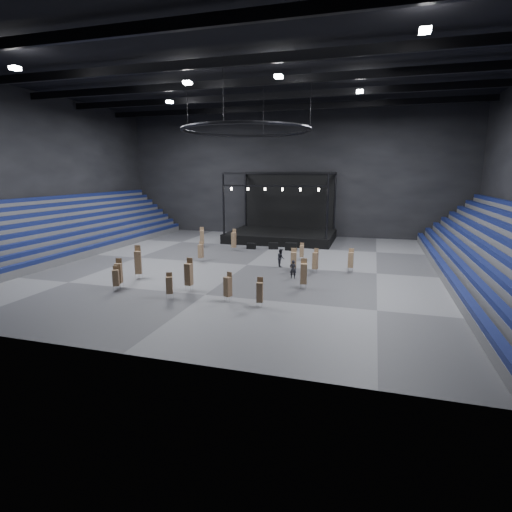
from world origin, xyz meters
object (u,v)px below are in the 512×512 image
(flight_case_left, at_px, (251,246))
(chair_stack_0, at_px, (189,274))
(chair_stack_6, at_px, (119,273))
(chair_stack_11, at_px, (304,273))
(chair_stack_3, at_px, (294,260))
(chair_stack_12, at_px, (116,277))
(chair_stack_5, at_px, (351,259))
(chair_stack_13, at_px, (234,240))
(stage, at_px, (283,229))
(chair_stack_9, at_px, (302,251))
(chair_stack_1, at_px, (201,251))
(flight_case_right, at_px, (291,247))
(chair_stack_7, at_px, (202,237))
(flight_case_mid, at_px, (273,246))
(chair_stack_4, at_px, (260,292))
(crew_member, at_px, (281,258))
(chair_stack_2, at_px, (138,262))
(chair_stack_14, at_px, (169,285))
(chair_stack_8, at_px, (315,260))
(chair_stack_10, at_px, (228,286))
(man_center, at_px, (293,269))

(flight_case_left, bearing_deg, chair_stack_0, -88.61)
(chair_stack_6, relative_size, chair_stack_11, 0.98)
(chair_stack_3, xyz_separation_m, chair_stack_12, (-12.21, -9.71, -0.15))
(chair_stack_5, bearing_deg, chair_stack_13, 155.74)
(stage, height_order, chair_stack_9, stage)
(chair_stack_1, bearing_deg, flight_case_right, 48.83)
(flight_case_right, bearing_deg, chair_stack_7, -175.85)
(flight_case_mid, xyz_separation_m, chair_stack_4, (4.24, -21.00, 0.70))
(chair_stack_4, height_order, chair_stack_6, chair_stack_6)
(flight_case_right, height_order, chair_stack_13, chair_stack_13)
(crew_member, bearing_deg, chair_stack_6, 114.19)
(flight_case_left, xyz_separation_m, chair_stack_13, (-1.68, -1.60, 0.95))
(stage, distance_m, chair_stack_13, 10.19)
(chair_stack_2, relative_size, chair_stack_7, 1.19)
(chair_stack_13, relative_size, chair_stack_14, 1.34)
(chair_stack_13, relative_size, crew_member, 1.47)
(chair_stack_3, distance_m, chair_stack_13, 12.22)
(chair_stack_2, height_order, chair_stack_8, chair_stack_2)
(chair_stack_0, xyz_separation_m, chair_stack_2, (-5.78, 1.99, 0.15))
(chair_stack_3, bearing_deg, chair_stack_5, 10.78)
(chair_stack_3, height_order, chair_stack_7, chair_stack_7)
(flight_case_mid, relative_size, chair_stack_2, 0.40)
(chair_stack_10, bearing_deg, chair_stack_3, 97.78)
(chair_stack_8, bearing_deg, flight_case_right, 128.26)
(chair_stack_12, bearing_deg, chair_stack_3, 15.39)
(chair_stack_7, bearing_deg, chair_stack_0, -92.26)
(chair_stack_7, distance_m, chair_stack_13, 4.78)
(flight_case_left, xyz_separation_m, chair_stack_4, (6.85, -20.37, 0.73))
(chair_stack_3, bearing_deg, crew_member, 123.54)
(chair_stack_6, distance_m, chair_stack_7, 18.70)
(chair_stack_0, bearing_deg, chair_stack_8, 48.57)
(chair_stack_12, bearing_deg, flight_case_mid, 46.32)
(chair_stack_0, bearing_deg, chair_stack_14, -97.35)
(chair_stack_9, height_order, chair_stack_10, chair_stack_10)
(stage, distance_m, chair_stack_1, 16.80)
(chair_stack_1, bearing_deg, chair_stack_10, -56.61)
(chair_stack_3, xyz_separation_m, chair_stack_11, (1.81, -5.12, 0.08))
(chair_stack_8, distance_m, chair_stack_14, 14.08)
(chair_stack_3, bearing_deg, chair_stack_1, 161.61)
(chair_stack_2, height_order, crew_member, chair_stack_2)
(chair_stack_4, height_order, chair_stack_8, chair_stack_8)
(flight_case_right, xyz_separation_m, chair_stack_9, (2.16, -5.07, 0.53))
(chair_stack_3, xyz_separation_m, chair_stack_5, (5.07, 1.71, -0.04))
(chair_stack_8, height_order, man_center, chair_stack_8)
(flight_case_mid, height_order, crew_member, crew_member)
(chair_stack_1, relative_size, chair_stack_5, 0.96)
(chair_stack_4, xyz_separation_m, chair_stack_9, (0.15, 15.74, -0.10))
(chair_stack_8, relative_size, chair_stack_14, 1.18)
(flight_case_left, distance_m, chair_stack_4, 21.51)
(chair_stack_1, relative_size, chair_stack_4, 1.01)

